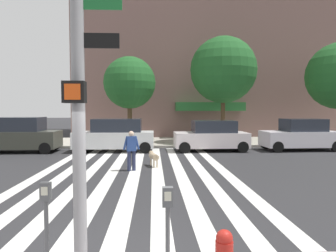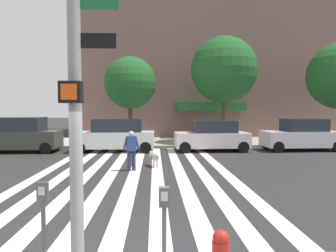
{
  "view_description": "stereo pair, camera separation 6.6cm",
  "coord_description": "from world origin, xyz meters",
  "px_view_note": "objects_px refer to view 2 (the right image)",
  "views": [
    {
      "loc": [
        0.51,
        -4.84,
        2.53
      ],
      "look_at": [
        1.14,
        8.03,
        1.82
      ],
      "focal_mm": 32.59,
      "sensor_mm": 36.0,
      "label": 1
    },
    {
      "loc": [
        0.58,
        -4.84,
        2.53
      ],
      "look_at": [
        1.14,
        8.03,
        1.82
      ],
      "focal_mm": 32.59,
      "sensor_mm": 36.0,
      "label": 2
    }
  ],
  "objects_px": {
    "parked_car_fourth_in_line": "(301,135)",
    "parked_car_behind_first": "(116,135)",
    "street_tree_nearest": "(130,83)",
    "street_tree_middle": "(224,70)",
    "parking_meter_curbside": "(43,216)",
    "parking_meter_second_along": "(164,223)",
    "pedestrian_dog_walker": "(131,148)",
    "parked_car_third_in_line": "(212,136)",
    "dog_on_leash": "(154,156)",
    "traffic_light_pole": "(74,34)",
    "parked_car_near_curb": "(19,136)"
  },
  "relations": [
    {
      "from": "parked_car_near_curb",
      "to": "parked_car_third_in_line",
      "type": "bearing_deg",
      "value": -0.0
    },
    {
      "from": "parking_meter_curbside",
      "to": "parked_car_fourth_in_line",
      "type": "relative_size",
      "value": 0.29
    },
    {
      "from": "parked_car_third_in_line",
      "to": "parked_car_fourth_in_line",
      "type": "height_order",
      "value": "parked_car_fourth_in_line"
    },
    {
      "from": "traffic_light_pole",
      "to": "street_tree_middle",
      "type": "distance_m",
      "value": 18.76
    },
    {
      "from": "parked_car_near_curb",
      "to": "parking_meter_curbside",
      "type": "bearing_deg",
      "value": -65.23
    },
    {
      "from": "parking_meter_curbside",
      "to": "parked_car_behind_first",
      "type": "height_order",
      "value": "parked_car_behind_first"
    },
    {
      "from": "parking_meter_curbside",
      "to": "dog_on_leash",
      "type": "relative_size",
      "value": 1.22
    },
    {
      "from": "dog_on_leash",
      "to": "parked_car_near_curb",
      "type": "bearing_deg",
      "value": 148.63
    },
    {
      "from": "parking_meter_curbside",
      "to": "parked_car_third_in_line",
      "type": "height_order",
      "value": "parked_car_third_in_line"
    },
    {
      "from": "traffic_light_pole",
      "to": "street_tree_nearest",
      "type": "distance_m",
      "value": 17.81
    },
    {
      "from": "parking_meter_second_along",
      "to": "street_tree_nearest",
      "type": "distance_m",
      "value": 18.38
    },
    {
      "from": "parking_meter_second_along",
      "to": "street_tree_nearest",
      "type": "bearing_deg",
      "value": 95.89
    },
    {
      "from": "traffic_light_pole",
      "to": "dog_on_leash",
      "type": "relative_size",
      "value": 5.18
    },
    {
      "from": "parking_meter_second_along",
      "to": "parked_car_third_in_line",
      "type": "bearing_deg",
      "value": 76.82
    },
    {
      "from": "parked_car_behind_first",
      "to": "parked_car_fourth_in_line",
      "type": "bearing_deg",
      "value": 0.01
    },
    {
      "from": "parked_car_third_in_line",
      "to": "street_tree_nearest",
      "type": "xyz_separation_m",
      "value": [
        -5.21,
        3.65,
        3.5
      ]
    },
    {
      "from": "parking_meter_curbside",
      "to": "parked_car_near_curb",
      "type": "relative_size",
      "value": 0.28
    },
    {
      "from": "parked_car_third_in_line",
      "to": "parked_car_fourth_in_line",
      "type": "relative_size",
      "value": 0.95
    },
    {
      "from": "parked_car_third_in_line",
      "to": "dog_on_leash",
      "type": "bearing_deg",
      "value": -125.95
    },
    {
      "from": "parked_car_third_in_line",
      "to": "street_tree_middle",
      "type": "relative_size",
      "value": 0.58
    },
    {
      "from": "parking_meter_curbside",
      "to": "parked_car_behind_first",
      "type": "distance_m",
      "value": 14.0
    },
    {
      "from": "parked_car_near_curb",
      "to": "dog_on_leash",
      "type": "bearing_deg",
      "value": -31.37
    },
    {
      "from": "street_tree_middle",
      "to": "dog_on_leash",
      "type": "bearing_deg",
      "value": -120.92
    },
    {
      "from": "traffic_light_pole",
      "to": "parking_meter_curbside",
      "type": "xyz_separation_m",
      "value": [
        -0.5,
        0.15,
        -2.49
      ]
    },
    {
      "from": "parked_car_behind_first",
      "to": "dog_on_leash",
      "type": "distance_m",
      "value": 5.4
    },
    {
      "from": "parked_car_fourth_in_line",
      "to": "street_tree_nearest",
      "type": "relative_size",
      "value": 0.75
    },
    {
      "from": "parked_car_behind_first",
      "to": "street_tree_middle",
      "type": "xyz_separation_m",
      "value": [
        7.32,
        3.54,
        4.38
      ]
    },
    {
      "from": "parked_car_third_in_line",
      "to": "parked_car_fourth_in_line",
      "type": "xyz_separation_m",
      "value": [
        5.54,
        0.0,
        0.02
      ]
    },
    {
      "from": "parked_car_behind_first",
      "to": "street_tree_nearest",
      "type": "relative_size",
      "value": 0.77
    },
    {
      "from": "parked_car_behind_first",
      "to": "pedestrian_dog_walker",
      "type": "relative_size",
      "value": 2.87
    },
    {
      "from": "parking_meter_second_along",
      "to": "dog_on_leash",
      "type": "height_order",
      "value": "parking_meter_second_along"
    },
    {
      "from": "street_tree_nearest",
      "to": "dog_on_leash",
      "type": "bearing_deg",
      "value": -78.81
    },
    {
      "from": "parked_car_third_in_line",
      "to": "street_tree_middle",
      "type": "distance_m",
      "value": 5.87
    },
    {
      "from": "street_tree_nearest",
      "to": "dog_on_leash",
      "type": "relative_size",
      "value": 5.47
    },
    {
      "from": "parked_car_behind_first",
      "to": "pedestrian_dog_walker",
      "type": "distance_m",
      "value": 5.93
    },
    {
      "from": "traffic_light_pole",
      "to": "pedestrian_dog_walker",
      "type": "distance_m",
      "value": 8.76
    },
    {
      "from": "parked_car_near_curb",
      "to": "street_tree_middle",
      "type": "height_order",
      "value": "street_tree_middle"
    },
    {
      "from": "street_tree_middle",
      "to": "dog_on_leash",
      "type": "relative_size",
      "value": 6.77
    },
    {
      "from": "parking_meter_second_along",
      "to": "parked_car_fourth_in_line",
      "type": "height_order",
      "value": "parked_car_fourth_in_line"
    },
    {
      "from": "parked_car_fourth_in_line",
      "to": "dog_on_leash",
      "type": "xyz_separation_m",
      "value": [
        -9.07,
        -4.86,
        -0.48
      ]
    },
    {
      "from": "traffic_light_pole",
      "to": "parked_car_third_in_line",
      "type": "bearing_deg",
      "value": 72.17
    },
    {
      "from": "street_tree_middle",
      "to": "parking_meter_curbside",
      "type": "bearing_deg",
      "value": -110.5
    },
    {
      "from": "parked_car_near_curb",
      "to": "pedestrian_dog_walker",
      "type": "height_order",
      "value": "parked_car_near_curb"
    },
    {
      "from": "traffic_light_pole",
      "to": "parked_car_third_in_line",
      "type": "distance_m",
      "value": 15.07
    },
    {
      "from": "traffic_light_pole",
      "to": "parking_meter_second_along",
      "type": "xyz_separation_m",
      "value": [
        1.19,
        -0.19,
        -2.49
      ]
    },
    {
      "from": "parked_car_near_curb",
      "to": "street_tree_nearest",
      "type": "relative_size",
      "value": 0.78
    },
    {
      "from": "parking_meter_curbside",
      "to": "parking_meter_second_along",
      "type": "height_order",
      "value": "same"
    },
    {
      "from": "street_tree_middle",
      "to": "dog_on_leash",
      "type": "height_order",
      "value": "street_tree_middle"
    },
    {
      "from": "pedestrian_dog_walker",
      "to": "dog_on_leash",
      "type": "xyz_separation_m",
      "value": [
        0.91,
        0.91,
        -0.48
      ]
    },
    {
      "from": "parked_car_fourth_in_line",
      "to": "parked_car_behind_first",
      "type": "bearing_deg",
      "value": -179.99
    }
  ]
}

